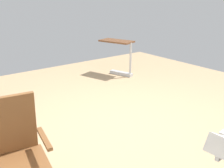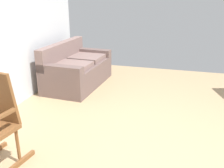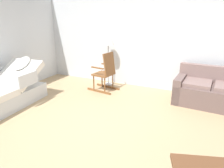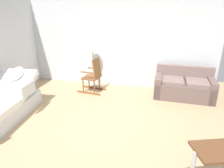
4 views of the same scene
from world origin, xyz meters
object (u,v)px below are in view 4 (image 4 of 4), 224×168
at_px(couch, 184,87).
at_px(floor_lamp, 93,49).
at_px(rocking_chair, 93,76).
at_px(hospital_bed, 3,106).

distance_m(couch, floor_lamp, 2.94).
bearing_deg(couch, rocking_chair, -176.11).
xyz_separation_m(rocking_chair, floor_lamp, (-0.15, 0.48, 0.72)).
bearing_deg(rocking_chair, couch, 3.89).
height_order(hospital_bed, couch, hospital_bed).
bearing_deg(hospital_bed, rocking_chair, 51.78).
height_order(couch, floor_lamp, floor_lamp).
relative_size(hospital_bed, rocking_chair, 2.02).
distance_m(couch, rocking_chair, 2.64).
relative_size(couch, floor_lamp, 1.11).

